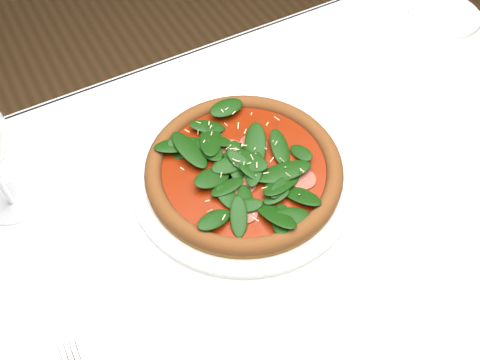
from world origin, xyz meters
TOP-DOWN VIEW (x-y plane):
  - dining_table at (0.00, 0.00)m, footprint 1.21×0.81m
  - plate at (-0.04, 0.08)m, footprint 0.36×0.36m
  - pizza at (-0.04, 0.08)m, footprint 0.37×0.37m
  - saucer_far at (0.52, 0.24)m, footprint 0.15×0.15m

SIDE VIEW (x-z plane):
  - dining_table at x=0.00m, z-range 0.27..1.02m
  - saucer_far at x=0.52m, z-range 0.75..0.76m
  - plate at x=-0.04m, z-range 0.75..0.77m
  - pizza at x=-0.04m, z-range 0.76..0.80m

